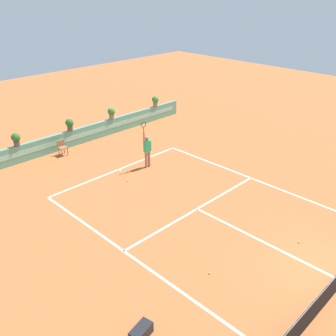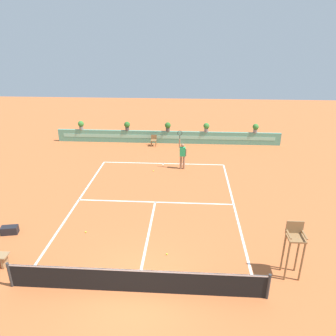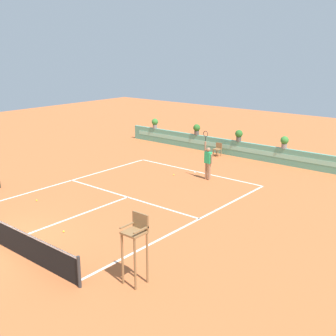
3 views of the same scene
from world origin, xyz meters
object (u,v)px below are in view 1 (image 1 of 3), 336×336
tennis_player (147,149)px  potted_plant_right (111,112)px  tennis_ball_by_sideline (299,242)px  tennis_ball_near_baseline (128,181)px  potted_plant_left (16,139)px  potted_plant_centre (70,124)px  potted_plant_far_right (155,101)px  gear_bag (141,332)px  ball_kid_chair (62,147)px  tennis_ball_mid_court (210,273)px

tennis_player → potted_plant_right: bearing=71.6°
tennis_ball_by_sideline → potted_plant_right: size_ratio=0.09×
tennis_ball_near_baseline → potted_plant_left: potted_plant_left is taller
potted_plant_centre → potted_plant_far_right: bearing=0.0°
gear_bag → potted_plant_right: bearing=55.1°
ball_kid_chair → potted_plant_left: 2.51m
tennis_player → tennis_ball_near_baseline: 2.18m
tennis_ball_by_sideline → potted_plant_centre: (-0.88, 14.32, 1.38)m
tennis_ball_by_sideline → tennis_player: bearing=87.4°
tennis_ball_by_sideline → potted_plant_far_right: size_ratio=0.09×
ball_kid_chair → tennis_ball_by_sideline: size_ratio=12.50×
potted_plant_right → tennis_ball_by_sideline: bearing=-98.7°
ball_kid_chair → gear_bag: bearing=-112.2°
tennis_ball_near_baseline → potted_plant_left: bearing=114.9°
tennis_ball_near_baseline → potted_plant_far_right: potted_plant_far_right is taller
tennis_ball_near_baseline → potted_plant_far_right: size_ratio=0.09×
ball_kid_chair → tennis_ball_by_sideline: ball_kid_chair is taller
potted_plant_centre → tennis_player: bearing=-76.4°
potted_plant_far_right → tennis_ball_mid_court: bearing=-126.9°
tennis_ball_mid_court → gear_bag: bearing=-175.3°
tennis_player → potted_plant_right: tennis_player is taller
gear_bag → tennis_ball_by_sideline: 7.14m
gear_bag → tennis_ball_mid_court: 3.35m
potted_plant_far_right → potted_plant_left: 10.21m
gear_bag → tennis_player: tennis_player is taller
tennis_ball_near_baseline → potted_plant_far_right: (7.47, 5.89, 1.38)m
tennis_ball_near_baseline → tennis_player: bearing=16.6°
gear_bag → potted_plant_centre: (6.17, 13.27, 1.23)m
ball_kid_chair → gear_bag: ball_kid_chair is taller
tennis_ball_mid_court → tennis_ball_by_sideline: 3.95m
tennis_ball_near_baseline → potted_plant_right: potted_plant_right is taller
potted_plant_right → potted_plant_centre: bearing=180.0°
tennis_ball_mid_court → potted_plant_right: potted_plant_right is taller
potted_plant_right → potted_plant_left: 6.35m
tennis_player → potted_plant_centre: bearing=103.6°
tennis_ball_mid_court → tennis_ball_near_baseline: bearing=72.1°
potted_plant_right → potted_plant_left: bearing=180.0°
ball_kid_chair → potted_plant_far_right: 8.08m
tennis_ball_by_sideline → potted_plant_centre: 14.41m
ball_kid_chair → tennis_ball_by_sideline: bearing=-81.8°
ball_kid_chair → potted_plant_far_right: bearing=5.2°
tennis_ball_mid_court → potted_plant_left: size_ratio=0.09×
potted_plant_left → gear_bag: bearing=-102.3°
ball_kid_chair → potted_plant_centre: (1.07, 0.73, 0.93)m
tennis_ball_near_baseline → tennis_ball_by_sideline: same height
potted_plant_centre → potted_plant_right: bearing=0.0°
tennis_ball_by_sideline → ball_kid_chair: bearing=98.2°
tennis_ball_mid_court → potted_plant_centre: size_ratio=0.09×
tennis_ball_mid_court → potted_plant_far_right: 16.31m
gear_bag → tennis_ball_by_sideline: gear_bag is taller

